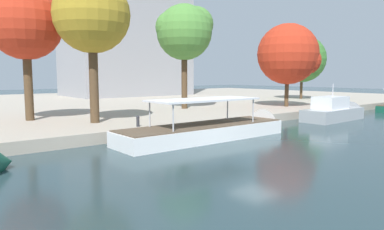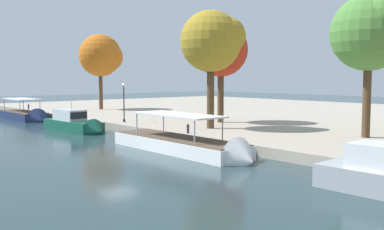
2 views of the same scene
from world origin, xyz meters
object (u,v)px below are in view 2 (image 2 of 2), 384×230
at_px(tree_0, 102,56).
at_px(motor_yacht_1, 75,125).
at_px(tree_1, 214,41).
at_px(tree_2, 370,30).
at_px(mooring_bollard_0, 29,107).
at_px(lamp_post, 124,97).
at_px(tree_5, 221,51).
at_px(tour_boat_2, 186,148).
at_px(mooring_bollard_1, 188,128).
at_px(tour_boat_0, 25,117).

bearing_deg(tree_0, motor_yacht_1, -36.35).
distance_m(motor_yacht_1, tree_1, 17.21).
xyz_separation_m(tree_1, tree_2, (12.79, 4.96, 0.35)).
distance_m(mooring_bollard_0, lamp_post, 26.08).
bearing_deg(mooring_bollard_0, tree_5, 15.50).
bearing_deg(tree_2, tour_boat_2, -119.32).
bearing_deg(tree_5, tree_1, -50.50).
relative_size(tree_1, tree_2, 0.98).
bearing_deg(mooring_bollard_1, tour_boat_2, -41.03).
relative_size(tree_0, tree_5, 1.06).
bearing_deg(motor_yacht_1, tour_boat_0, 174.62).
height_order(mooring_bollard_0, tree_5, tree_5).
distance_m(motor_yacht_1, tour_boat_2, 18.06).
bearing_deg(tour_boat_2, tree_2, 60.69).
distance_m(tree_0, tree_1, 30.29).
xyz_separation_m(motor_yacht_1, tree_2, (25.32, 13.24, 8.76)).
distance_m(mooring_bollard_0, tree_1, 37.72).
bearing_deg(tree_5, tour_boat_2, -53.47).
distance_m(tree_0, tree_2, 42.75).
bearing_deg(tree_0, tree_1, -8.62).
height_order(motor_yacht_1, mooring_bollard_0, motor_yacht_1).
xyz_separation_m(mooring_bollard_1, tree_5, (-5.12, 8.93, 7.26)).
relative_size(tour_boat_0, tree_1, 1.09).
distance_m(tour_boat_2, tree_5, 17.62).
xyz_separation_m(motor_yacht_1, tree_5, (8.73, 12.88, 7.86)).
height_order(tour_boat_0, lamp_post, lamp_post).
bearing_deg(tree_1, tour_boat_2, -55.30).
height_order(mooring_bollard_1, tree_0, tree_0).
xyz_separation_m(tour_boat_2, tree_2, (7.27, 12.94, 8.99)).
bearing_deg(mooring_bollard_1, tree_1, 107.09).
xyz_separation_m(mooring_bollard_1, tree_0, (-31.28, 8.87, 7.74)).
height_order(motor_yacht_1, tree_1, tree_1).
xyz_separation_m(mooring_bollard_0, tree_0, (6.68, 9.05, 7.74)).
bearing_deg(lamp_post, tour_boat_0, -166.67).
distance_m(tour_boat_2, mooring_bollard_1, 5.62).
distance_m(lamp_post, tree_1, 12.49).
distance_m(tree_1, tree_2, 13.73).
bearing_deg(mooring_bollard_0, lamp_post, 2.32).
bearing_deg(tour_boat_0, tour_boat_2, -1.34).
distance_m(motor_yacht_1, mooring_bollard_1, 14.42).
bearing_deg(mooring_bollard_1, motor_yacht_1, -164.08).
bearing_deg(motor_yacht_1, mooring_bollard_1, 12.26).
bearing_deg(tour_boat_0, tree_2, 15.96).
distance_m(tour_boat_0, lamp_post, 19.05).
bearing_deg(motor_yacht_1, tree_1, 29.82).
xyz_separation_m(mooring_bollard_0, lamp_post, (25.96, 1.05, 2.29)).
distance_m(lamp_post, tree_0, 21.58).
distance_m(mooring_bollard_1, tree_2, 16.86).
bearing_deg(lamp_post, tree_5, 49.54).
bearing_deg(tree_0, mooring_bollard_1, -15.83).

